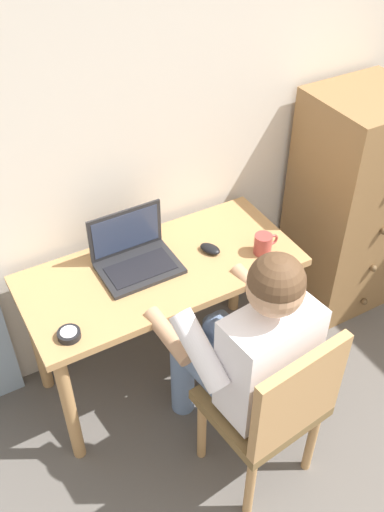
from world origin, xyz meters
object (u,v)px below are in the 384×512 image
chair (273,406)px  coffee_mug (263,244)px  desk (162,286)px  laptop (135,255)px  computer_mouse (210,249)px  person_seated (246,345)px  desk_clock (69,334)px  dresser (350,205)px

chair → coffee_mug: chair is taller
desk → laptop: laptop is taller
computer_mouse → desk: bearing=153.2°
chair → laptop: bearing=104.9°
chair → person_seated: 0.26m
computer_mouse → coffee_mug: coffee_mug is taller
computer_mouse → desk_clock: 0.75m
laptop → desk_clock: 0.48m
desk → chair: 0.72m
desk → laptop: 0.20m
desk → computer_mouse: bearing=-2.7°
chair → desk_clock: size_ratio=9.81×
desk → computer_mouse: 0.27m
desk_clock → chair: bearing=-40.7°
computer_mouse → coffee_mug: size_ratio=0.83×
person_seated → laptop: (-0.19, 0.60, 0.09)m
chair → laptop: laptop is taller
laptop → coffee_mug: laptop is taller
computer_mouse → dresser: bearing=-20.2°
chair → desk_clock: (-0.61, 0.52, 0.24)m
person_seated → desk_clock: 0.68m
dresser → laptop: (-1.22, 0.02, 0.15)m
chair → desk: bearing=99.8°
chair → coffee_mug: 0.71m
dresser → person_seated: bearing=-151.0°
laptop → chair: bearing=-75.1°
person_seated → desk_clock: (-0.59, 0.34, 0.05)m
person_seated → desk_clock: person_seated is taller
desk → desk_clock: desk_clock is taller
dresser → coffee_mug: 0.73m
chair → computer_mouse: 0.74m
person_seated → computer_mouse: bearing=74.6°
dresser → desk_clock: (-1.62, -0.23, 0.11)m
person_seated → computer_mouse: size_ratio=12.00×
laptop → coffee_mug: (0.53, -0.21, -0.00)m
chair → computer_mouse: bearing=80.1°
desk → computer_mouse: (0.24, -0.01, 0.13)m
person_seated → desk: bearing=101.1°
laptop → desk: bearing=-40.9°
dresser → person_seated: (-1.03, -0.57, 0.06)m
desk → computer_mouse: size_ratio=12.21×
person_seated → laptop: person_seated is taller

